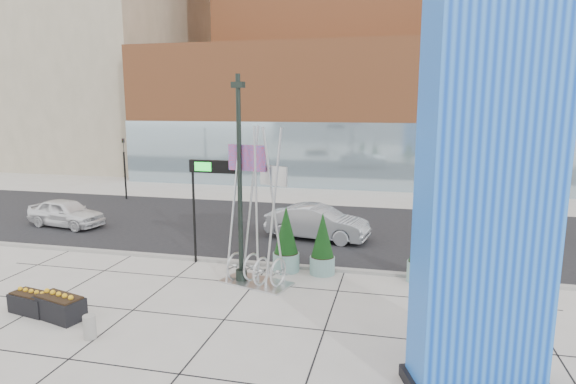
% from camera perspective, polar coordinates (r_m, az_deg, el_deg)
% --- Properties ---
extents(ground, '(160.00, 160.00, 0.00)m').
position_cam_1_polar(ground, '(16.05, -9.72, -12.89)').
color(ground, '#9E9991').
rests_on(ground, ground).
extents(street_asphalt, '(80.00, 12.00, 0.02)m').
position_cam_1_polar(street_asphalt, '(25.07, -0.85, -4.18)').
color(street_asphalt, black).
rests_on(street_asphalt, ground).
extents(curb_edge, '(80.00, 0.30, 0.12)m').
position_cam_1_polar(curb_edge, '(19.53, -5.15, -8.32)').
color(curb_edge, gray).
rests_on(curb_edge, ground).
extents(tower_podium, '(34.00, 10.00, 11.00)m').
position_cam_1_polar(tower_podium, '(40.86, 6.35, 9.14)').
color(tower_podium, '#AA5B31').
rests_on(tower_podium, ground).
extents(tower_glass_front, '(34.00, 0.60, 5.00)m').
position_cam_1_polar(tower_glass_front, '(36.28, 5.35, 4.28)').
color(tower_glass_front, '#8CA5B2').
rests_on(tower_glass_front, ground).
extents(building_beige_left, '(18.00, 20.00, 34.00)m').
position_cam_1_polar(building_beige_left, '(58.25, -21.74, 20.21)').
color(building_beige_left, gray).
rests_on(building_beige_left, ground).
extents(blue_pylon, '(3.30, 2.23, 10.11)m').
position_cam_1_polar(blue_pylon, '(10.81, 22.78, 2.06)').
color(blue_pylon, '#0C3DB8').
rests_on(blue_pylon, ground).
extents(lamp_post, '(0.49, 0.40, 7.30)m').
position_cam_1_polar(lamp_post, '(16.88, -5.70, -0.99)').
color(lamp_post, black).
rests_on(lamp_post, ground).
extents(public_art_sculpture, '(2.72, 1.91, 5.60)m').
position_cam_1_polar(public_art_sculpture, '(17.02, -3.75, -6.15)').
color(public_art_sculpture, silver).
rests_on(public_art_sculpture, ground).
extents(concrete_bollard, '(0.34, 0.34, 0.66)m').
position_cam_1_polar(concrete_bollard, '(14.60, -22.45, -14.58)').
color(concrete_bollard, gray).
rests_on(concrete_bollard, ground).
extents(overhead_street_sign, '(1.97, 0.24, 4.17)m').
position_cam_1_polar(overhead_street_sign, '(18.98, -9.27, 1.98)').
color(overhead_street_sign, black).
rests_on(overhead_street_sign, ground).
extents(round_planter_east, '(1.06, 1.06, 2.64)m').
position_cam_1_polar(round_planter_east, '(17.90, 15.70, -6.42)').
color(round_planter_east, '#80ACA5').
rests_on(round_planter_east, ground).
extents(round_planter_mid, '(0.95, 0.95, 2.37)m').
position_cam_1_polar(round_planter_mid, '(18.11, 4.11, -6.28)').
color(round_planter_mid, '#80ACA5').
rests_on(round_planter_mid, ground).
extents(round_planter_west, '(1.01, 1.01, 2.53)m').
position_cam_1_polar(round_planter_west, '(18.35, -0.23, -5.77)').
color(round_planter_west, '#80ACA5').
rests_on(round_planter_west, ground).
extents(box_planter_north, '(1.67, 1.14, 0.84)m').
position_cam_1_polar(box_planter_north, '(16.18, -25.44, -12.11)').
color(box_planter_north, black).
rests_on(box_planter_north, ground).
extents(box_planter_south, '(1.47, 0.93, 0.75)m').
position_cam_1_polar(box_planter_south, '(17.01, -28.07, -11.38)').
color(box_planter_south, black).
rests_on(box_planter_south, ground).
extents(car_white_west, '(4.45, 2.40, 1.44)m').
position_cam_1_polar(car_white_west, '(27.63, -24.81, -2.28)').
color(car_white_west, white).
rests_on(car_white_west, ground).
extents(car_silver_mid, '(5.04, 2.46, 1.59)m').
position_cam_1_polar(car_silver_mid, '(22.76, 3.49, -3.66)').
color(car_silver_mid, '#97999E').
rests_on(car_silver_mid, ground).
extents(car_dark_east, '(4.98, 2.75, 1.37)m').
position_cam_1_polar(car_dark_east, '(25.14, 22.39, -3.35)').
color(car_dark_east, black).
rests_on(car_dark_east, ground).
extents(traffic_signal, '(0.15, 0.18, 4.10)m').
position_cam_1_polar(traffic_signal, '(33.92, -18.81, 3.01)').
color(traffic_signal, black).
rests_on(traffic_signal, ground).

